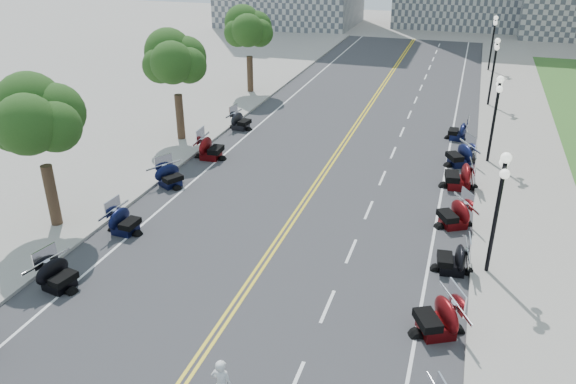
% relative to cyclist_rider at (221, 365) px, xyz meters
% --- Properties ---
extents(ground, '(160.00, 160.00, 0.00)m').
position_rel_cyclist_rider_xyz_m(ground, '(-1.71, 5.79, -1.88)').
color(ground, gray).
extents(road, '(16.00, 90.00, 0.01)m').
position_rel_cyclist_rider_xyz_m(road, '(-1.71, 15.79, -1.88)').
color(road, '#333335').
rests_on(road, ground).
extents(centerline_yellow_a, '(0.12, 90.00, 0.00)m').
position_rel_cyclist_rider_xyz_m(centerline_yellow_a, '(-1.83, 15.79, -1.87)').
color(centerline_yellow_a, yellow).
rests_on(centerline_yellow_a, road).
extents(centerline_yellow_b, '(0.12, 90.00, 0.00)m').
position_rel_cyclist_rider_xyz_m(centerline_yellow_b, '(-1.59, 15.79, -1.87)').
color(centerline_yellow_b, yellow).
rests_on(centerline_yellow_b, road).
extents(edge_line_north, '(0.12, 90.00, 0.00)m').
position_rel_cyclist_rider_xyz_m(edge_line_north, '(4.69, 15.79, -1.87)').
color(edge_line_north, white).
rests_on(edge_line_north, road).
extents(edge_line_south, '(0.12, 90.00, 0.00)m').
position_rel_cyclist_rider_xyz_m(edge_line_south, '(-8.11, 15.79, -1.87)').
color(edge_line_south, white).
rests_on(edge_line_south, road).
extents(lane_dash_5, '(0.12, 2.00, 0.00)m').
position_rel_cyclist_rider_xyz_m(lane_dash_5, '(1.49, 1.79, -1.87)').
color(lane_dash_5, white).
rests_on(lane_dash_5, road).
extents(lane_dash_6, '(0.12, 2.00, 0.00)m').
position_rel_cyclist_rider_xyz_m(lane_dash_6, '(1.49, 5.79, -1.87)').
color(lane_dash_6, white).
rests_on(lane_dash_6, road).
extents(lane_dash_7, '(0.12, 2.00, 0.00)m').
position_rel_cyclist_rider_xyz_m(lane_dash_7, '(1.49, 9.79, -1.87)').
color(lane_dash_7, white).
rests_on(lane_dash_7, road).
extents(lane_dash_8, '(0.12, 2.00, 0.00)m').
position_rel_cyclist_rider_xyz_m(lane_dash_8, '(1.49, 13.79, -1.87)').
color(lane_dash_8, white).
rests_on(lane_dash_8, road).
extents(lane_dash_9, '(0.12, 2.00, 0.00)m').
position_rel_cyclist_rider_xyz_m(lane_dash_9, '(1.49, 17.79, -1.87)').
color(lane_dash_9, white).
rests_on(lane_dash_9, road).
extents(lane_dash_10, '(0.12, 2.00, 0.00)m').
position_rel_cyclist_rider_xyz_m(lane_dash_10, '(1.49, 21.79, -1.87)').
color(lane_dash_10, white).
rests_on(lane_dash_10, road).
extents(lane_dash_11, '(0.12, 2.00, 0.00)m').
position_rel_cyclist_rider_xyz_m(lane_dash_11, '(1.49, 25.79, -1.87)').
color(lane_dash_11, white).
rests_on(lane_dash_11, road).
extents(lane_dash_12, '(0.12, 2.00, 0.00)m').
position_rel_cyclist_rider_xyz_m(lane_dash_12, '(1.49, 29.79, -1.87)').
color(lane_dash_12, white).
rests_on(lane_dash_12, road).
extents(lane_dash_13, '(0.12, 2.00, 0.00)m').
position_rel_cyclist_rider_xyz_m(lane_dash_13, '(1.49, 33.79, -1.87)').
color(lane_dash_13, white).
rests_on(lane_dash_13, road).
extents(lane_dash_14, '(0.12, 2.00, 0.00)m').
position_rel_cyclist_rider_xyz_m(lane_dash_14, '(1.49, 37.79, -1.87)').
color(lane_dash_14, white).
rests_on(lane_dash_14, road).
extents(lane_dash_15, '(0.12, 2.00, 0.00)m').
position_rel_cyclist_rider_xyz_m(lane_dash_15, '(1.49, 41.79, -1.87)').
color(lane_dash_15, white).
rests_on(lane_dash_15, road).
extents(lane_dash_16, '(0.12, 2.00, 0.00)m').
position_rel_cyclist_rider_xyz_m(lane_dash_16, '(1.49, 45.79, -1.87)').
color(lane_dash_16, white).
rests_on(lane_dash_16, road).
extents(lane_dash_17, '(0.12, 2.00, 0.00)m').
position_rel_cyclist_rider_xyz_m(lane_dash_17, '(1.49, 49.79, -1.87)').
color(lane_dash_17, white).
rests_on(lane_dash_17, road).
extents(lane_dash_18, '(0.12, 2.00, 0.00)m').
position_rel_cyclist_rider_xyz_m(lane_dash_18, '(1.49, 53.79, -1.87)').
color(lane_dash_18, white).
rests_on(lane_dash_18, road).
extents(lane_dash_19, '(0.12, 2.00, 0.00)m').
position_rel_cyclist_rider_xyz_m(lane_dash_19, '(1.49, 57.79, -1.87)').
color(lane_dash_19, white).
rests_on(lane_dash_19, road).
extents(sidewalk_north, '(5.00, 90.00, 0.15)m').
position_rel_cyclist_rider_xyz_m(sidewalk_north, '(8.79, 15.79, -1.80)').
color(sidewalk_north, '#9E9991').
rests_on(sidewalk_north, ground).
extents(sidewalk_south, '(5.00, 90.00, 0.15)m').
position_rel_cyclist_rider_xyz_m(sidewalk_south, '(-12.21, 15.79, -1.80)').
color(sidewalk_south, '#9E9991').
rests_on(sidewalk_south, ground).
extents(street_lamp_2, '(0.50, 1.20, 4.90)m').
position_rel_cyclist_rider_xyz_m(street_lamp_2, '(6.89, 9.79, 0.72)').
color(street_lamp_2, black).
rests_on(street_lamp_2, sidewalk_north).
extents(street_lamp_3, '(0.50, 1.20, 4.90)m').
position_rel_cyclist_rider_xyz_m(street_lamp_3, '(6.89, 21.79, 0.72)').
color(street_lamp_3, black).
rests_on(street_lamp_3, sidewalk_north).
extents(street_lamp_4, '(0.50, 1.20, 4.90)m').
position_rel_cyclist_rider_xyz_m(street_lamp_4, '(6.89, 33.79, 0.72)').
color(street_lamp_4, black).
rests_on(street_lamp_4, sidewalk_north).
extents(street_lamp_5, '(0.50, 1.20, 4.90)m').
position_rel_cyclist_rider_xyz_m(street_lamp_5, '(6.89, 45.79, 0.72)').
color(street_lamp_5, black).
rests_on(street_lamp_5, sidewalk_north).
extents(tree_2, '(4.80, 4.80, 9.20)m').
position_rel_cyclist_rider_xyz_m(tree_2, '(-11.71, 7.79, 2.87)').
color(tree_2, '#235619').
rests_on(tree_2, sidewalk_south).
extents(tree_3, '(4.80, 4.80, 9.20)m').
position_rel_cyclist_rider_xyz_m(tree_3, '(-11.71, 19.79, 2.87)').
color(tree_3, '#235619').
rests_on(tree_3, sidewalk_south).
extents(tree_4, '(4.80, 4.80, 9.20)m').
position_rel_cyclist_rider_xyz_m(tree_4, '(-11.71, 31.79, 2.87)').
color(tree_4, '#235619').
rests_on(tree_4, sidewalk_south).
extents(motorcycle_n_5, '(2.80, 2.80, 1.45)m').
position_rel_cyclist_rider_xyz_m(motorcycle_n_5, '(5.29, 5.49, -1.16)').
color(motorcycle_n_5, '#590A0C').
rests_on(motorcycle_n_5, road).
extents(motorcycle_n_6, '(2.03, 2.03, 1.29)m').
position_rel_cyclist_rider_xyz_m(motorcycle_n_6, '(5.58, 9.52, -1.23)').
color(motorcycle_n_6, black).
rests_on(motorcycle_n_6, road).
extents(motorcycle_n_7, '(2.69, 2.69, 1.38)m').
position_rel_cyclist_rider_xyz_m(motorcycle_n_7, '(5.42, 13.39, -1.19)').
color(motorcycle_n_7, '#590A0C').
rests_on(motorcycle_n_7, road).
extents(motorcycle_n_8, '(2.45, 2.45, 1.54)m').
position_rel_cyclist_rider_xyz_m(motorcycle_n_8, '(5.44, 17.78, -1.11)').
color(motorcycle_n_8, '#590A0C').
rests_on(motorcycle_n_8, road).
extents(motorcycle_n_9, '(2.76, 2.76, 1.42)m').
position_rel_cyclist_rider_xyz_m(motorcycle_n_9, '(5.35, 20.96, -1.17)').
color(motorcycle_n_9, black).
rests_on(motorcycle_n_9, road).
extents(motorcycle_n_10, '(1.94, 1.94, 1.28)m').
position_rel_cyclist_rider_xyz_m(motorcycle_n_10, '(5.05, 25.42, -1.24)').
color(motorcycle_n_10, black).
rests_on(motorcycle_n_10, road).
extents(motorcycle_s_5, '(2.17, 2.17, 1.29)m').
position_rel_cyclist_rider_xyz_m(motorcycle_s_5, '(-8.42, 3.78, -1.23)').
color(motorcycle_s_5, black).
rests_on(motorcycle_s_5, road).
extents(motorcycle_s_6, '(1.92, 1.92, 1.28)m').
position_rel_cyclist_rider_xyz_m(motorcycle_s_6, '(-8.44, 8.26, -1.24)').
color(motorcycle_s_6, black).
rests_on(motorcycle_s_6, road).
extents(motorcycle_s_7, '(2.49, 2.49, 1.28)m').
position_rel_cyclist_rider_xyz_m(motorcycle_s_7, '(-8.98, 13.35, -1.24)').
color(motorcycle_s_7, black).
rests_on(motorcycle_s_7, road).
extents(motorcycle_s_8, '(2.18, 2.18, 1.45)m').
position_rel_cyclist_rider_xyz_m(motorcycle_s_8, '(-8.60, 17.53, -1.15)').
color(motorcycle_s_8, '#590A0C').
rests_on(motorcycle_s_8, road).
extents(motorcycle_s_9, '(2.05, 2.05, 1.28)m').
position_rel_cyclist_rider_xyz_m(motorcycle_s_9, '(-8.97, 23.04, -1.24)').
color(motorcycle_s_9, black).
rests_on(motorcycle_s_9, road).
extents(cyclist_rider, '(0.61, 0.40, 1.68)m').
position_rel_cyclist_rider_xyz_m(cyclist_rider, '(0.00, 0.00, 0.00)').
color(cyclist_rider, silver).
rests_on(cyclist_rider, bicycle).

